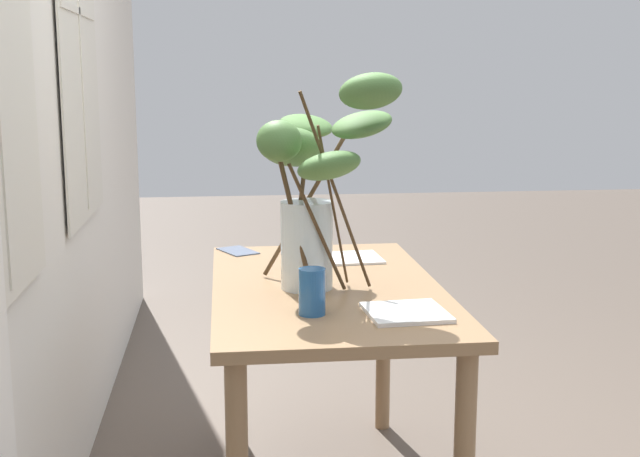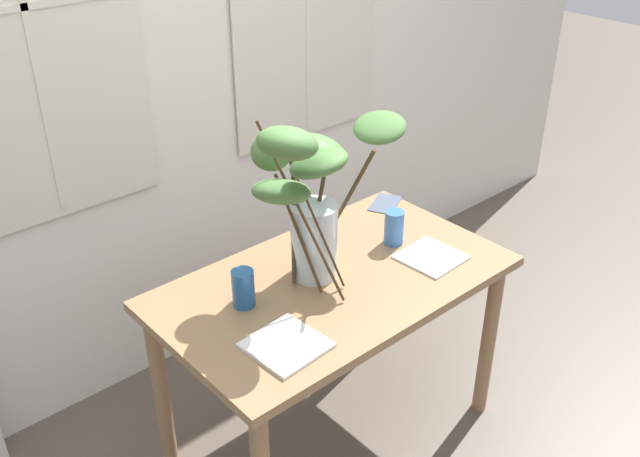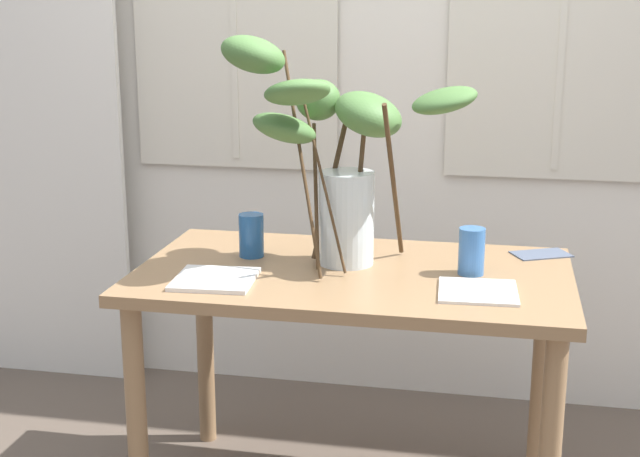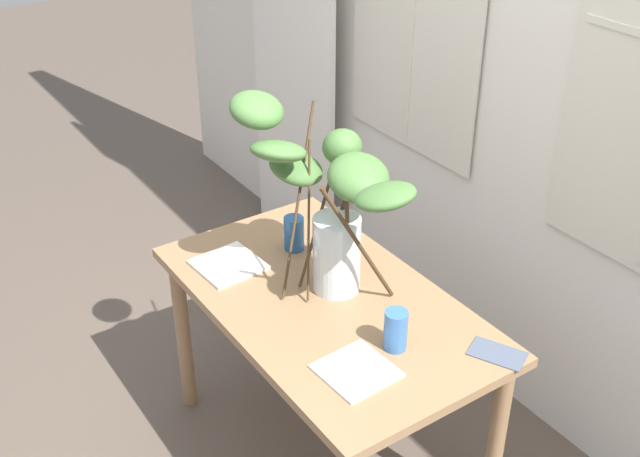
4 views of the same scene
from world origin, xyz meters
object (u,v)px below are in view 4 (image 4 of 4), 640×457
Objects in this scene: vase_with_branches at (327,196)px; plate_square_right at (356,371)px; drinking_glass_blue_right at (396,330)px; plate_square_left at (228,265)px; dining_table at (326,323)px; drinking_glass_blue_left at (294,233)px.

vase_with_branches reaches higher than plate_square_right.
plate_square_right is at bearing -23.20° from vase_with_branches.
vase_with_branches is 5.48× the size of drinking_glass_blue_right.
vase_with_branches is at bearing 37.00° from plate_square_left.
dining_table is 9.46× the size of drinking_glass_blue_left.
plate_square_right is at bearing 3.44° from plate_square_left.
plate_square_left is at bearing -97.14° from drinking_glass_blue_left.
drinking_glass_blue_right reaches higher than drinking_glass_blue_left.
vase_with_branches is at bearing 178.02° from drinking_glass_blue_right.
vase_with_branches is at bearing 145.14° from dining_table.
vase_with_branches is 0.57m from plate_square_right.
drinking_glass_blue_right is 0.65× the size of plate_square_right.
drinking_glass_blue_right is 0.62× the size of plate_square_left.
plate_square_right is (0.35, -0.14, 0.11)m from dining_table.
vase_with_branches is (-0.06, 0.04, 0.45)m from dining_table.
drinking_glass_blue_left is (-0.26, 0.04, -0.28)m from vase_with_branches.
dining_table is 0.39m from plate_square_right.
dining_table is at bearing 159.09° from plate_square_right.
drinking_glass_blue_left is at bearing 175.59° from drinking_glass_blue_right.
drinking_glass_blue_left is 0.63× the size of plate_square_right.
drinking_glass_blue_left is (-0.32, 0.08, 0.17)m from dining_table.
vase_with_branches is 0.48m from drinking_glass_blue_right.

